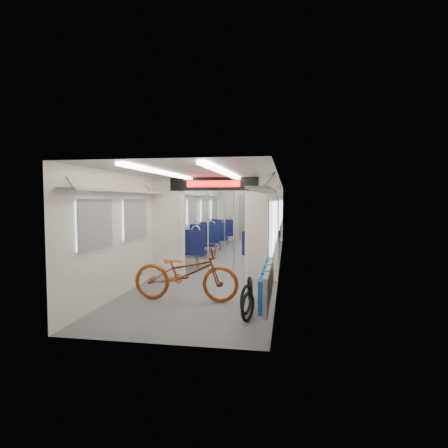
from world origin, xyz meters
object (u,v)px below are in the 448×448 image
bike_hoop_b (246,301)px  stanchion_far_left (225,219)px  bicycle (186,273)px  stanchion_near_right (234,226)px  seat_bay_near_left (197,243)px  bike_hoop_c (250,290)px  seat_bay_far_left (218,232)px  stanchion_near_left (208,226)px  bike_hoop_a (248,308)px  seat_bay_far_right (268,234)px  flip_bench (267,281)px  stanchion_far_right (249,219)px  seat_bay_near_right (262,244)px

bike_hoop_b → stanchion_far_left: 6.47m
bicycle → stanchion_near_right: stanchion_near_right is taller
seat_bay_near_left → stanchion_far_left: stanchion_far_left is taller
bike_hoop_c → seat_bay_far_left: bearing=104.6°
seat_bay_far_left → stanchion_near_left: size_ratio=0.92×
bike_hoop_a → seat_bay_near_left: (-2.01, 5.06, 0.36)m
seat_bay_near_left → stanchion_far_left: (0.56, 1.54, 0.59)m
bike_hoop_b → seat_bay_near_left: (-1.95, 4.72, 0.34)m
bike_hoop_c → stanchion_far_left: bearing=104.0°
seat_bay_far_right → stanchion_near_left: bearing=-104.2°
seat_bay_far_right → seat_bay_far_left: bearing=174.3°
bike_hoop_c → seat_bay_far_right: seat_bay_far_right is taller
bicycle → seat_bay_near_left: seat_bay_near_left is taller
bicycle → bike_hoop_b: bearing=-118.3°
flip_bench → seat_bay_far_right: size_ratio=1.00×
bicycle → flip_bench: bicycle is taller
seat_bay_far_left → stanchion_far_left: bearing=-73.9°
bike_hoop_b → seat_bay_far_right: (-0.08, 8.01, 0.33)m
bicycle → seat_bay_far_left: bearing=6.6°
flip_bench → stanchion_far_left: 6.68m
bike_hoop_a → stanchion_near_left: (-1.35, 3.56, 0.95)m
bicycle → seat_bay_far_left: seat_bay_far_left is taller
stanchion_far_right → seat_bay_near_right: bearing=-72.1°
stanchion_near_left → stanchion_far_left: (-0.10, 3.03, 0.00)m
flip_bench → seat_bay_far_left: bearing=105.3°
seat_bay_far_left → stanchion_far_left: size_ratio=0.92×
bicycle → stanchion_near_left: 2.67m
seat_bay_far_left → seat_bay_far_right: size_ratio=1.01×
bike_hoop_c → seat_bay_far_right: bearing=90.5°
flip_bench → seat_bay_far_right: (-0.42, 8.19, -0.03)m
bike_hoop_a → bike_hoop_b: size_ratio=0.95×
seat_bay_near_right → stanchion_far_right: size_ratio=0.88×
bicycle → bike_hoop_c: bicycle is taller
bike_hoop_c → seat_bay_near_left: bearing=116.0°
flip_bench → seat_bay_near_right: bearing=94.8°
seat_bay_near_right → stanchion_far_left: 2.01m
bike_hoop_a → stanchion_near_right: size_ratio=0.20×
bike_hoop_b → flip_bench: bearing=-27.6°
bicycle → stanchion_far_left: 5.66m
bike_hoop_b → stanchion_far_left: stanchion_far_left is taller
seat_bay_far_right → stanchion_near_left: stanchion_near_left is taller
bike_hoop_b → stanchion_far_left: size_ratio=0.21×
flip_bench → stanchion_far_left: size_ratio=0.91×
seat_bay_far_left → seat_bay_far_right: bearing=-5.7°
seat_bay_near_right → seat_bay_far_right: seat_bay_far_right is taller
bike_hoop_c → stanchion_far_left: (-1.37, 5.50, 0.95)m
bike_hoop_b → stanchion_far_right: (-0.64, 6.56, 0.94)m
seat_bay_near_left → seat_bay_far_left: (0.00, 3.48, -0.01)m
stanchion_near_left → stanchion_near_right: 0.63m
bike_hoop_a → bike_hoop_b: bearing=99.6°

